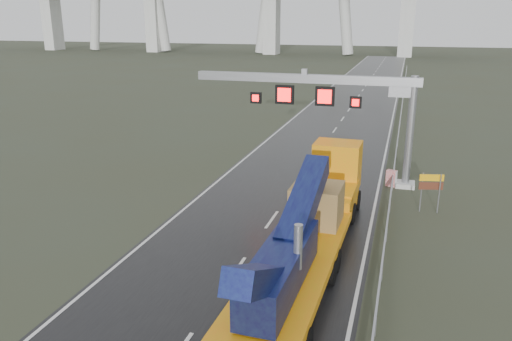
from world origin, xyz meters
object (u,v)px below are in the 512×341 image
(heavy_haul_truck, at_px, (311,222))
(striped_barrier, at_px, (391,178))
(exit_sign_pair, at_px, (431,185))
(sign_gantry, at_px, (336,98))

(heavy_haul_truck, xyz_separation_m, striped_barrier, (3.16, 11.70, -1.25))
(heavy_haul_truck, relative_size, striped_barrier, 18.18)
(heavy_haul_truck, bearing_deg, striped_barrier, 76.25)
(exit_sign_pair, distance_m, striped_barrier, 4.82)
(heavy_haul_truck, bearing_deg, exit_sign_pair, 55.89)
(sign_gantry, height_order, striped_barrier, sign_gantry)
(heavy_haul_truck, relative_size, exit_sign_pair, 8.64)
(sign_gantry, xyz_separation_m, exit_sign_pair, (6.12, -4.30, -4.01))
(sign_gantry, relative_size, heavy_haul_truck, 0.75)
(striped_barrier, bearing_deg, heavy_haul_truck, -86.50)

